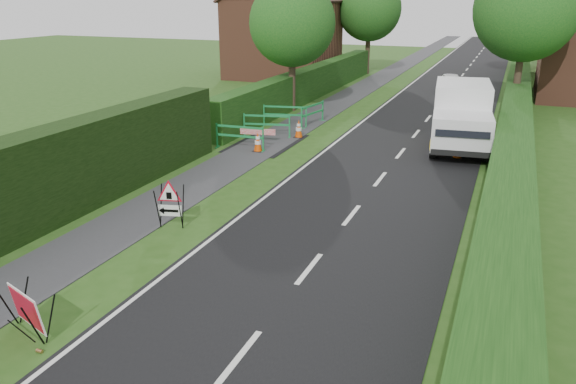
% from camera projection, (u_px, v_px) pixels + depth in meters
% --- Properties ---
extents(ground, '(120.00, 120.00, 0.00)m').
position_uv_depth(ground, '(190.00, 269.00, 12.64)').
color(ground, '#254B15').
rests_on(ground, ground).
extents(road_surface, '(6.00, 90.00, 0.02)m').
position_uv_depth(road_surface, '(461.00, 77.00, 42.40)').
color(road_surface, black).
rests_on(road_surface, ground).
extents(footpath, '(2.00, 90.00, 0.02)m').
position_uv_depth(footpath, '(389.00, 73.00, 44.33)').
color(footpath, '#2D2D30').
rests_on(footpath, ground).
extents(hedge_west_near, '(1.10, 18.00, 2.50)m').
position_uv_depth(hedge_west_near, '(21.00, 236.00, 14.39)').
color(hedge_west_near, black).
rests_on(hedge_west_near, ground).
extents(hedge_west_far, '(1.00, 24.00, 1.80)m').
position_uv_depth(hedge_west_far, '(310.00, 98.00, 33.65)').
color(hedge_west_far, '#14380F').
rests_on(hedge_west_far, ground).
extents(hedge_east, '(1.20, 50.00, 1.50)m').
position_uv_depth(hedge_east, '(513.00, 137.00, 24.36)').
color(hedge_east, '#14380F').
rests_on(hedge_east, ground).
extents(house_west, '(7.50, 7.40, 7.88)m').
position_uv_depth(house_west, '(284.00, 37.00, 41.45)').
color(house_west, brown).
rests_on(house_west, ground).
extents(tree_nw, '(4.40, 4.40, 6.70)m').
position_uv_depth(tree_nw, '(292.00, 23.00, 28.52)').
color(tree_nw, '#2D2116').
rests_on(tree_nw, ground).
extents(tree_ne, '(5.20, 5.20, 7.79)m').
position_uv_depth(tree_ne, '(527.00, 9.00, 27.93)').
color(tree_ne, '#2D2116').
rests_on(tree_ne, ground).
extents(tree_fw, '(4.80, 4.80, 7.24)m').
position_uv_depth(tree_fw, '(369.00, 9.00, 42.41)').
color(tree_fw, '#2D2116').
rests_on(tree_fw, ground).
extents(tree_fe, '(4.20, 4.20, 6.33)m').
position_uv_depth(tree_fe, '(525.00, 18.00, 42.26)').
color(tree_fe, '#2D2116').
rests_on(tree_fe, ground).
extents(red_rect_sign, '(1.17, 0.92, 0.88)m').
position_uv_depth(red_rect_sign, '(26.00, 310.00, 10.05)').
color(red_rect_sign, black).
rests_on(red_rect_sign, ground).
extents(triangle_sign, '(0.93, 0.93, 1.12)m').
position_uv_depth(triangle_sign, '(168.00, 201.00, 14.61)').
color(triangle_sign, black).
rests_on(triangle_sign, ground).
extents(works_van, '(2.75, 5.68, 2.50)m').
position_uv_depth(works_van, '(461.00, 115.00, 22.34)').
color(works_van, silver).
rests_on(works_van, ground).
extents(traffic_cone_0, '(0.38, 0.38, 0.79)m').
position_uv_depth(traffic_cone_0, '(458.00, 148.00, 21.09)').
color(traffic_cone_0, black).
rests_on(traffic_cone_0, ground).
extents(traffic_cone_1, '(0.38, 0.38, 0.79)m').
position_uv_depth(traffic_cone_1, '(488.00, 138.00, 22.64)').
color(traffic_cone_1, black).
rests_on(traffic_cone_1, ground).
extents(traffic_cone_2, '(0.38, 0.38, 0.79)m').
position_uv_depth(traffic_cone_2, '(475.00, 124.00, 24.99)').
color(traffic_cone_2, black).
rests_on(traffic_cone_2, ground).
extents(traffic_cone_3, '(0.38, 0.38, 0.79)m').
position_uv_depth(traffic_cone_3, '(258.00, 142.00, 22.00)').
color(traffic_cone_3, black).
rests_on(traffic_cone_3, ground).
extents(traffic_cone_4, '(0.38, 0.38, 0.79)m').
position_uv_depth(traffic_cone_4, '(299.00, 129.00, 24.16)').
color(traffic_cone_4, black).
rests_on(traffic_cone_4, ground).
extents(ped_barrier_0, '(2.07, 0.44, 1.00)m').
position_uv_depth(ped_barrier_0, '(240.00, 134.00, 22.20)').
color(ped_barrier_0, '#177E3C').
rests_on(ped_barrier_0, ground).
extents(ped_barrier_1, '(2.09, 0.79, 1.00)m').
position_uv_depth(ped_barrier_1, '(267.00, 123.00, 24.23)').
color(ped_barrier_1, '#177E3C').
rests_on(ped_barrier_1, ground).
extents(ped_barrier_2, '(2.09, 0.77, 1.00)m').
position_uv_depth(ped_barrier_2, '(285.00, 113.00, 26.18)').
color(ped_barrier_2, '#177E3C').
rests_on(ped_barrier_2, ground).
extents(ped_barrier_3, '(0.72, 2.09, 1.00)m').
position_uv_depth(ped_barrier_3, '(313.00, 112.00, 26.51)').
color(ped_barrier_3, '#177E3C').
rests_on(ped_barrier_3, ground).
extents(redwhite_plank, '(1.47, 0.36, 0.25)m').
position_uv_depth(redwhite_plank, '(258.00, 142.00, 23.54)').
color(redwhite_plank, red).
rests_on(redwhite_plank, ground).
extents(litter_can, '(0.12, 0.07, 0.07)m').
position_uv_depth(litter_can, '(40.00, 353.00, 9.69)').
color(litter_can, '#BF7F4C').
rests_on(litter_can, ground).
extents(hatchback_car, '(1.95, 3.52, 1.13)m').
position_uv_depth(hatchback_car, '(451.00, 83.00, 35.65)').
color(hatchback_car, white).
rests_on(hatchback_car, ground).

